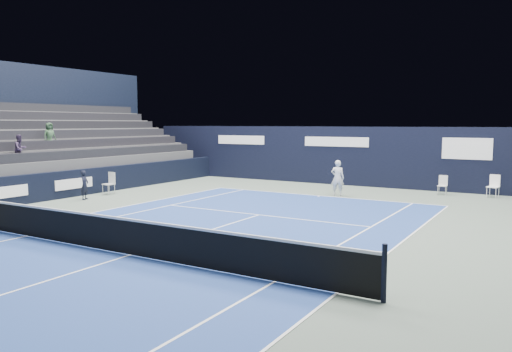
{
  "coord_description": "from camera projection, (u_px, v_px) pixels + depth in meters",
  "views": [
    {
      "loc": [
        8.92,
        -8.81,
        3.28
      ],
      "look_at": [
        -0.63,
        7.24,
        1.3
      ],
      "focal_mm": 35.0,
      "sensor_mm": 36.0,
      "label": 1
    }
  ],
  "objects": [
    {
      "name": "ground",
      "position": [
        181.0,
        240.0,
        14.12
      ],
      "size": [
        48.0,
        48.0,
        0.0
      ],
      "primitive_type": "plane",
      "color": "#536358",
      "rests_on": "ground"
    },
    {
      "name": "court_surface",
      "position": [
        129.0,
        255.0,
        12.41
      ],
      "size": [
        10.97,
        23.77,
        0.01
      ],
      "primitive_type": "cube",
      "color": "navy",
      "rests_on": "ground"
    },
    {
      "name": "folding_chair_back_a",
      "position": [
        443.0,
        182.0,
        23.0
      ],
      "size": [
        0.4,
        0.43,
        0.89
      ],
      "rotation": [
        0.0,
        0.0,
        0.02
      ],
      "color": "silver",
      "rests_on": "ground"
    },
    {
      "name": "folding_chair_back_b",
      "position": [
        494.0,
        184.0,
        22.08
      ],
      "size": [
        0.54,
        0.53,
        1.02
      ],
      "rotation": [
        0.0,
        0.0,
        -0.24
      ],
      "color": "white",
      "rests_on": "ground"
    },
    {
      "name": "line_judge_chair",
      "position": [
        110.0,
        182.0,
        23.11
      ],
      "size": [
        0.48,
        0.46,
        1.02
      ],
      "rotation": [
        0.0,
        0.0,
        -0.07
      ],
      "color": "silver",
      "rests_on": "ground"
    },
    {
      "name": "line_judge",
      "position": [
        85.0,
        185.0,
        21.46
      ],
      "size": [
        0.46,
        0.54,
        1.26
      ],
      "primitive_type": "imported",
      "rotation": [
        0.0,
        0.0,
        1.99
      ],
      "color": "black",
      "rests_on": "ground"
    },
    {
      "name": "court_markings",
      "position": [
        129.0,
        255.0,
        12.41
      ],
      "size": [
        11.03,
        23.83,
        0.0
      ],
      "color": "white",
      "rests_on": "court_surface"
    },
    {
      "name": "tennis_net",
      "position": [
        129.0,
        235.0,
        12.36
      ],
      "size": [
        12.9,
        0.1,
        1.1
      ],
      "color": "black",
      "rests_on": "ground"
    },
    {
      "name": "back_sponsor_wall",
      "position": [
        356.0,
        156.0,
        26.35
      ],
      "size": [
        26.0,
        0.63,
        3.1
      ],
      "color": "black",
      "rests_on": "ground"
    },
    {
      "name": "side_barrier_left",
      "position": [
        71.0,
        183.0,
        22.28
      ],
      "size": [
        0.33,
        22.0,
        1.2
      ],
      "color": "black",
      "rests_on": "ground"
    },
    {
      "name": "spectator_stand",
      "position": [
        36.0,
        150.0,
        24.91
      ],
      "size": [
        6.0,
        18.0,
        6.4
      ],
      "color": "#444547",
      "rests_on": "ground"
    },
    {
      "name": "tennis_player",
      "position": [
        337.0,
        178.0,
        22.59
      ],
      "size": [
        0.67,
        0.87,
        1.63
      ],
      "color": "white",
      "rests_on": "ground"
    }
  ]
}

